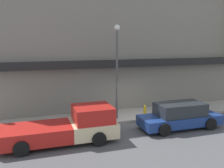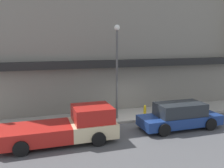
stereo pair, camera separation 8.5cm
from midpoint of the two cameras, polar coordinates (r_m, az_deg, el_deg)
ground_plane at (r=16.16m, az=6.19°, el=-8.64°), size 80.00×80.00×0.00m
sidewalk at (r=17.32m, az=4.36°, el=-7.06°), size 36.00×2.70×0.16m
building at (r=19.23m, az=1.36°, el=10.49°), size 19.80×3.80×10.69m
pickup_truck at (r=13.05m, az=-10.01°, el=-9.65°), size 5.78×2.28×1.77m
parked_car at (r=15.33m, az=15.36°, el=-7.05°), size 4.86×1.98×1.52m
fire_hydrant at (r=16.92m, az=7.66°, el=-6.00°), size 0.18×0.18×0.71m
street_lamp at (r=15.61m, az=1.28°, el=5.15°), size 0.36×0.36×5.92m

